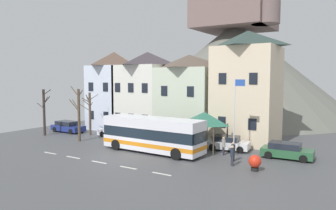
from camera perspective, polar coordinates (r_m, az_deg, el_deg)
name	(u,v)px	position (r m, az deg, el deg)	size (l,w,h in m)	color
ground_plane	(118,157)	(28.43, -8.95, -9.08)	(40.00, 60.00, 0.07)	#4B4C4F
townhouse_00	(115,90)	(43.88, -9.48, 2.60)	(5.03, 6.29, 10.25)	silver
townhouse_01	(148,92)	(40.87, -3.64, 2.36)	(6.09, 6.90, 10.05)	silver
townhouse_02	(189,96)	(37.03, 3.77, 1.63)	(6.52, 5.61, 9.44)	beige
townhouse_03	(247,87)	(34.45, 13.84, 3.10)	(6.16, 5.82, 11.63)	beige
hilltop_castle	(234,67)	(58.80, 11.69, 6.62)	(40.79, 40.79, 24.96)	#64655B
transit_bus	(152,135)	(29.39, -2.78, -5.33)	(9.94, 2.97, 3.16)	white
bus_shelter	(204,118)	(30.32, 6.51, -2.39)	(3.60, 3.60, 3.60)	#473D33
parked_car_00	(118,131)	(37.60, -8.96, -4.56)	(4.56, 2.36, 1.40)	silver
parked_car_01	(68,127)	(42.20, -17.40, -3.70)	(4.51, 1.96, 1.38)	navy
parked_car_02	(228,143)	(30.86, 10.57, -6.68)	(4.10, 2.31, 1.33)	white
parked_car_03	(287,151)	(29.05, 20.35, -7.63)	(4.20, 2.07, 1.34)	#295A36
pedestrian_00	(232,154)	(25.46, 11.36, -8.60)	(0.31, 0.31, 1.60)	#2D2D38
pedestrian_01	(224,144)	(28.81, 9.86, -6.94)	(0.32, 0.33, 1.61)	#2D2D38
pedestrian_02	(233,151)	(26.84, 11.52, -8.04)	(0.34, 0.35, 1.59)	black
public_bench	(195,139)	(33.50, 4.91, -6.04)	(1.45, 0.48, 0.87)	#33473D
flagpole	(235,111)	(28.31, 11.88, -1.07)	(0.95, 0.10, 6.72)	silver
harbour_buoy	(255,162)	(24.54, 15.20, -9.76)	(0.93, 0.93, 1.18)	black
bare_tree_00	(90,112)	(39.14, -13.76, -1.27)	(1.85, 1.97, 5.06)	brown
bare_tree_01	(79,114)	(35.56, -15.60, -1.47)	(1.19, 1.38, 5.91)	brown
bare_tree_02	(44,111)	(40.42, -21.18, -1.02)	(2.03, 1.44, 5.46)	#382D28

